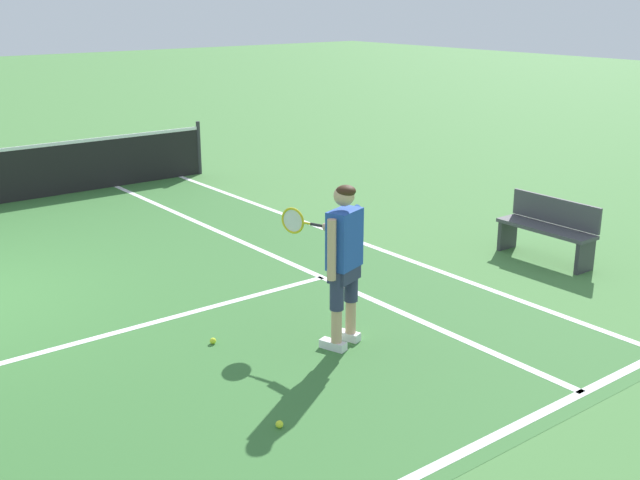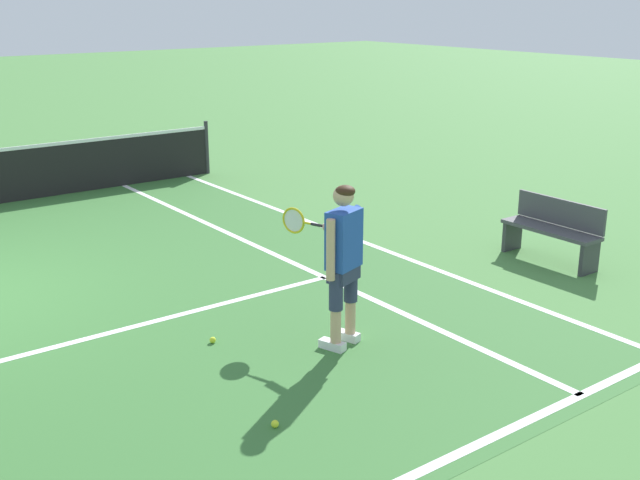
# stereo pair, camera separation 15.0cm
# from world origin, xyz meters

# --- Properties ---
(line_singles_right) EXTENTS (0.10, 10.29, 0.01)m
(line_singles_right) POSITION_xyz_m (4.12, -0.80, 0.00)
(line_singles_right) COLOR white
(line_singles_right) RESTS_ON ground
(line_doubles_right) EXTENTS (0.10, 10.29, 0.01)m
(line_doubles_right) POSITION_xyz_m (5.49, -0.80, 0.00)
(line_doubles_right) COLOR white
(line_doubles_right) RESTS_ON ground
(tennis_player) EXTENTS (0.58, 1.22, 1.71)m
(tennis_player) POSITION_xyz_m (3.03, -3.77, 0.99)
(tennis_player) COLOR white
(tennis_player) RESTS_ON ground
(tennis_ball_near_feet) EXTENTS (0.07, 0.07, 0.07)m
(tennis_ball_near_feet) POSITION_xyz_m (1.57, -4.74, 0.03)
(tennis_ball_near_feet) COLOR #CCE02D
(tennis_ball_near_feet) RESTS_ON ground
(tennis_ball_by_baseline) EXTENTS (0.07, 0.07, 0.07)m
(tennis_ball_by_baseline) POSITION_xyz_m (1.97, -2.94, 0.03)
(tennis_ball_by_baseline) COLOR #CCE02D
(tennis_ball_by_baseline) RESTS_ON ground
(courtside_bench) EXTENTS (0.40, 1.40, 0.85)m
(courtside_bench) POSITION_xyz_m (7.02, -3.36, 0.45)
(courtside_bench) COLOR #47474C
(courtside_bench) RESTS_ON ground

